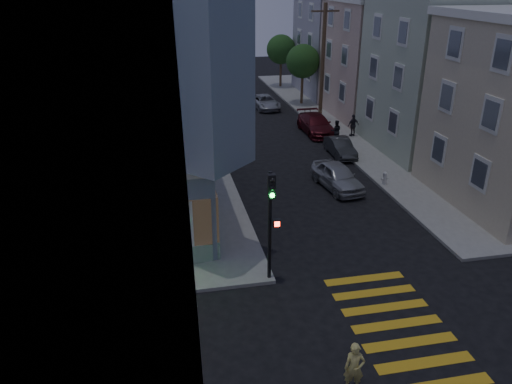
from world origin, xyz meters
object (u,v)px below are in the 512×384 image
object	(u,v)px
parked_car_d	(265,102)
traffic_signal	(271,209)
running_child	(354,368)
pedestrian_a	(336,131)
parked_car_a	(337,176)
fire_hydrant	(385,178)
parked_car_c	(316,124)
pedestrian_b	(353,125)
utility_pole	(323,62)
street_tree_far	(281,49)
street_tree_near	(303,61)
parked_car_b	(340,147)

from	to	relation	value
parked_car_d	traffic_signal	distance (m)	27.81
running_child	pedestrian_a	xyz separation A→B (m)	(7.39, 21.99, 0.12)
parked_car_a	fire_hydrant	world-z (taller)	parked_car_a
fire_hydrant	parked_car_c	bearing A→B (deg)	93.20
pedestrian_a	pedestrian_b	bearing A→B (deg)	-135.44
utility_pole	traffic_signal	bearing A→B (deg)	-112.83
street_tree_far	pedestrian_b	world-z (taller)	street_tree_far
running_child	parked_car_a	bearing A→B (deg)	87.09
pedestrian_a	parked_car_c	xyz separation A→B (m)	(-0.60, 2.66, -0.22)
pedestrian_b	fire_hydrant	size ratio (longest dim) A/B	2.12
pedestrian_b	fire_hydrant	world-z (taller)	pedestrian_b
street_tree_near	parked_car_c	distance (m)	9.69
pedestrian_a	street_tree_far	bearing A→B (deg)	-79.55
running_child	parked_car_b	xyz separation A→B (m)	(6.79, 19.45, -0.21)
utility_pole	parked_car_b	bearing A→B (deg)	-98.99
street_tree_near	running_child	distance (m)	34.81
street_tree_far	traffic_signal	size ratio (longest dim) A/B	1.20
parked_car_c	utility_pole	bearing A→B (deg)	66.03
running_child	parked_car_c	world-z (taller)	running_child
parked_car_d	traffic_signal	xyz separation A→B (m)	(-5.78, -27.08, 2.55)
street_tree_far	parked_car_a	bearing A→B (deg)	-97.48
street_tree_far	parked_car_d	world-z (taller)	street_tree_far
parked_car_a	running_child	bearing A→B (deg)	-115.65
traffic_signal	parked_car_b	bearing A→B (deg)	63.49
pedestrian_a	parked_car_c	size ratio (longest dim) A/B	0.32
pedestrian_b	parked_car_b	size ratio (longest dim) A/B	0.45
pedestrian_b	traffic_signal	distance (m)	20.09
pedestrian_a	fire_hydrant	bearing A→B (deg)	103.07
pedestrian_b	fire_hydrant	bearing A→B (deg)	65.13
pedestrian_a	parked_car_b	size ratio (longest dim) A/B	0.43
parked_car_c	street_tree_far	bearing A→B (deg)	84.32
parked_car_a	parked_car_d	world-z (taller)	parked_car_a
parked_car_a	parked_car_c	xyz separation A→B (m)	(2.10, 10.40, -0.00)
parked_car_c	street_tree_near	bearing A→B (deg)	79.91
parked_car_a	traffic_signal	world-z (taller)	traffic_signal
pedestrian_b	street_tree_near	bearing A→B (deg)	-100.01
street_tree_far	pedestrian_a	distance (m)	19.93
utility_pole	parked_car_d	world-z (taller)	utility_pole
pedestrian_b	parked_car_c	distance (m)	2.82
street_tree_near	pedestrian_a	xyz separation A→B (m)	(-0.90, -11.68, -3.01)
utility_pole	parked_car_c	bearing A→B (deg)	-113.33
pedestrian_b	parked_car_c	world-z (taller)	pedestrian_b
street_tree_near	fire_hydrant	xyz separation A→B (m)	(-0.90, -19.76, -3.39)
pedestrian_a	traffic_signal	size ratio (longest dim) A/B	0.35
parked_car_b	parked_car_d	bearing A→B (deg)	99.70
parked_car_a	parked_car_b	xyz separation A→B (m)	(2.10, 5.20, -0.12)
utility_pole	parked_car_c	size ratio (longest dim) A/B	1.85
utility_pole	fire_hydrant	distance (m)	14.42
parked_car_c	traffic_signal	size ratio (longest dim) A/B	1.10
running_child	parked_car_b	distance (m)	20.60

